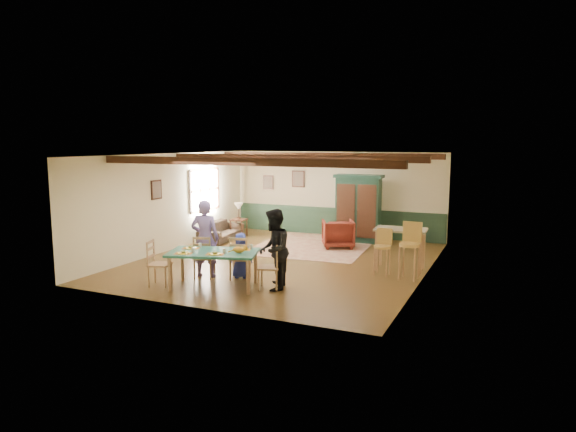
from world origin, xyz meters
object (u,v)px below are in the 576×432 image
at_px(person_man, 205,239).
at_px(end_table, 239,228).
at_px(dining_chair_end_left, 160,263).
at_px(counter_table, 400,249).
at_px(dining_chair_end_right, 269,266).
at_px(bar_stool_left, 382,252).
at_px(armoire, 358,208).
at_px(dining_chair_far_left, 204,256).
at_px(dining_chair_far_right, 240,257).
at_px(person_child, 241,255).
at_px(cat, 239,249).
at_px(table_lamp, 239,211).
at_px(person_woman, 274,250).
at_px(dining_table, 214,269).
at_px(sofa, 221,231).
at_px(bar_stool_right, 409,251).
at_px(armchair, 338,234).

distance_m(person_man, end_table, 4.96).
relative_size(dining_chair_end_left, counter_table, 0.81).
height_order(dining_chair_end_right, bar_stool_left, bar_stool_left).
xyz_separation_m(armoire, counter_table, (1.88, -2.89, -0.52)).
bearing_deg(counter_table, dining_chair_far_left, -146.84).
height_order(dining_chair_far_right, bar_stool_left, bar_stool_left).
xyz_separation_m(person_child, counter_table, (3.09, 2.19, -0.01)).
relative_size(cat, armoire, 0.18).
xyz_separation_m(dining_chair_end_right, table_lamp, (-3.48, 4.91, 0.35)).
xyz_separation_m(person_child, table_lamp, (-2.52, 4.36, 0.32)).
bearing_deg(person_woman, dining_table, -90.00).
height_order(dining_chair_end_right, end_table, dining_chair_end_right).
distance_m(person_child, sofa, 4.61).
bearing_deg(table_lamp, end_table, 0.00).
height_order(person_woman, end_table, person_woman).
distance_m(person_man, bar_stool_left, 4.01).
xyz_separation_m(dining_chair_end_right, counter_table, (2.12, 2.74, 0.01)).
bearing_deg(person_child, bar_stool_right, -175.51).
relative_size(dining_chair_end_left, armoire, 0.47).
height_order(person_woman, person_child, person_woman).
bearing_deg(counter_table, person_man, -147.82).
bearing_deg(dining_chair_end_right, cat, -80.54).
height_order(armoire, bar_stool_right, armoire).
height_order(cat, bar_stool_left, bar_stool_left).
height_order(dining_chair_far_right, person_man, person_man).
distance_m(armoire, counter_table, 3.49).
relative_size(person_child, table_lamp, 1.96).
bearing_deg(person_child, table_lamp, -77.38).
bearing_deg(dining_chair_end_right, counter_table, 124.81).
xyz_separation_m(dining_chair_end_left, bar_stool_left, (4.08, 2.74, 0.05)).
bearing_deg(armchair, dining_chair_end_left, 41.67).
xyz_separation_m(dining_chair_end_left, counter_table, (4.35, 3.43, 0.01)).
bearing_deg(table_lamp, dining_table, -65.71).
distance_m(dining_chair_far_left, table_lamp, 5.02).
distance_m(cat, counter_table, 4.04).
relative_size(person_man, person_child, 1.72).
bearing_deg(table_lamp, dining_chair_far_left, -69.31).
distance_m(dining_chair_end_right, bar_stool_right, 3.15).
relative_size(dining_chair_far_right, table_lamp, 1.85).
bearing_deg(armchair, end_table, -31.43).
xyz_separation_m(person_woman, bar_stool_right, (2.39, 1.90, -0.20)).
bearing_deg(cat, armchair, 66.59).
relative_size(armoire, sofa, 1.06).
relative_size(dining_chair_end_right, person_woman, 0.58).
bearing_deg(bar_stool_left, dining_chair_end_right, -131.25).
bearing_deg(person_man, armoire, -127.77).
relative_size(person_child, bar_stool_left, 0.96).
bearing_deg(table_lamp, sofa, -109.52).
relative_size(dining_chair_far_right, person_child, 0.95).
distance_m(dining_table, dining_chair_far_left, 0.84).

